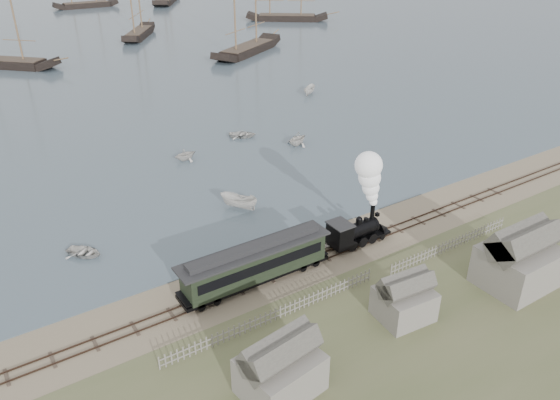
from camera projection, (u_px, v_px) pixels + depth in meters
ground at (294, 253)px, 50.46m from camera, size 600.00×600.00×0.00m
rail_track at (307, 263)px, 48.96m from camera, size 120.00×1.80×0.16m
picket_fence_west at (276, 320)px, 42.15m from camera, size 19.00×0.10×1.20m
picket_fence_east at (450, 250)px, 50.92m from camera, size 15.00×0.10×1.20m
shed_left at (280, 390)px, 36.02m from camera, size 5.00×4.00×4.10m
shed_mid at (402, 317)px, 42.53m from camera, size 4.00×3.50×3.60m
shed_right at (513, 283)px, 46.34m from camera, size 6.00×5.00×5.10m
locomotive at (368, 204)px, 50.35m from camera, size 7.00×2.61×8.73m
passenger_coach at (255, 262)px, 45.43m from camera, size 13.66×2.64×3.32m
beached_dinghy at (322, 241)px, 51.52m from camera, size 3.81×4.37×0.76m
rowboat_0 at (84, 252)px, 49.84m from camera, size 4.24×4.11×0.72m
rowboat_1 at (185, 154)px, 68.81m from camera, size 2.85×3.21×1.56m
rowboat_2 at (239, 202)px, 57.52m from camera, size 4.17×3.79×1.59m
rowboat_3 at (243, 134)px, 76.01m from camera, size 4.31×4.64×0.78m
rowboat_4 at (297, 139)px, 73.21m from camera, size 3.87×4.18×1.81m
rowboat_5 at (309, 90)px, 93.68m from camera, size 3.25×3.80×1.42m
schooner_4 at (247, 6)px, 116.52m from camera, size 22.90×16.42×20.00m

